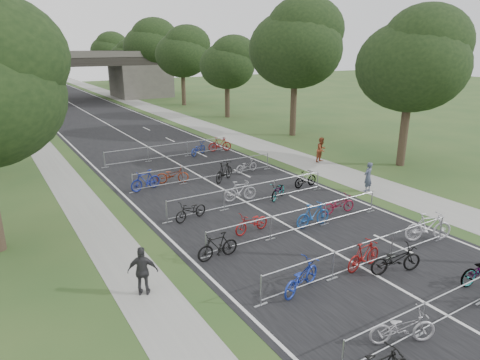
% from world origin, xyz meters
% --- Properties ---
extents(road, '(11.00, 140.00, 0.01)m').
position_xyz_m(road, '(0.00, 50.00, 0.01)').
color(road, black).
rests_on(road, ground).
extents(sidewalk_right, '(3.00, 140.00, 0.01)m').
position_xyz_m(sidewalk_right, '(8.00, 50.00, 0.01)').
color(sidewalk_right, gray).
rests_on(sidewalk_right, ground).
extents(sidewalk_left, '(2.00, 140.00, 0.01)m').
position_xyz_m(sidewalk_left, '(-7.50, 50.00, 0.01)').
color(sidewalk_left, gray).
rests_on(sidewalk_left, ground).
extents(lane_markings, '(0.12, 140.00, 0.00)m').
position_xyz_m(lane_markings, '(0.00, 50.00, 0.00)').
color(lane_markings, silver).
rests_on(lane_markings, ground).
extents(overpass_bridge, '(31.00, 8.00, 7.05)m').
position_xyz_m(overpass_bridge, '(0.00, 65.00, 3.53)').
color(overpass_bridge, '#484540').
rests_on(overpass_bridge, ground).
extents(tree_right_0, '(7.17, 7.17, 10.93)m').
position_xyz_m(tree_right_0, '(13.11, 15.93, 6.92)').
color(tree_right_0, '#33261C').
rests_on(tree_right_0, ground).
extents(tree_right_1, '(8.18, 8.18, 12.47)m').
position_xyz_m(tree_right_1, '(13.11, 27.93, 7.90)').
color(tree_right_1, '#33261C').
rests_on(tree_right_1, ground).
extents(tree_right_2, '(6.16, 6.16, 9.39)m').
position_xyz_m(tree_right_2, '(13.11, 39.93, 5.95)').
color(tree_right_2, '#33261C').
rests_on(tree_right_2, ground).
extents(tree_right_3, '(7.17, 7.17, 10.93)m').
position_xyz_m(tree_right_3, '(13.11, 51.93, 6.92)').
color(tree_right_3, '#33261C').
rests_on(tree_right_3, ground).
extents(tree_right_4, '(8.18, 8.18, 12.47)m').
position_xyz_m(tree_right_4, '(13.11, 63.93, 7.90)').
color(tree_right_4, '#33261C').
rests_on(tree_right_4, ground).
extents(tree_right_5, '(6.16, 6.16, 9.39)m').
position_xyz_m(tree_right_5, '(13.11, 75.93, 5.95)').
color(tree_right_5, '#33261C').
rests_on(tree_right_5, ground).
extents(tree_right_6, '(7.17, 7.17, 10.93)m').
position_xyz_m(tree_right_6, '(13.11, 87.93, 6.92)').
color(tree_right_6, '#33261C').
rests_on(tree_right_6, ground).
extents(barrier_row_1, '(9.70, 0.08, 1.10)m').
position_xyz_m(barrier_row_1, '(0.00, 3.60, 0.55)').
color(barrier_row_1, '#9C9FA4').
rests_on(barrier_row_1, ground).
extents(barrier_row_2, '(9.70, 0.08, 1.10)m').
position_xyz_m(barrier_row_2, '(0.00, 7.20, 0.55)').
color(barrier_row_2, '#9C9FA4').
rests_on(barrier_row_2, ground).
extents(barrier_row_3, '(9.70, 0.08, 1.10)m').
position_xyz_m(barrier_row_3, '(0.00, 11.00, 0.55)').
color(barrier_row_3, '#9C9FA4').
rests_on(barrier_row_3, ground).
extents(barrier_row_4, '(9.70, 0.08, 1.10)m').
position_xyz_m(barrier_row_4, '(0.00, 15.00, 0.55)').
color(barrier_row_4, '#9C9FA4').
rests_on(barrier_row_4, ground).
extents(barrier_row_5, '(9.70, 0.08, 1.10)m').
position_xyz_m(barrier_row_5, '(0.00, 20.00, 0.55)').
color(barrier_row_5, '#9C9FA4').
rests_on(barrier_row_5, ground).
extents(barrier_row_6, '(9.70, 0.08, 1.10)m').
position_xyz_m(barrier_row_6, '(0.00, 26.00, 0.55)').
color(barrier_row_6, '#9C9FA4').
rests_on(barrier_row_6, ground).
extents(bike_5, '(2.02, 1.40, 1.00)m').
position_xyz_m(bike_5, '(-2.26, 3.68, 0.50)').
color(bike_5, '#A8A6AE').
rests_on(bike_5, ground).
extents(bike_8, '(2.13, 1.33, 1.06)m').
position_xyz_m(bike_8, '(-2.98, 7.20, 0.53)').
color(bike_8, navy).
rests_on(bike_8, ground).
extents(bike_9, '(1.87, 0.72, 1.10)m').
position_xyz_m(bike_9, '(-0.03, 7.18, 0.55)').
color(bike_9, maroon).
rests_on(bike_9, ground).
extents(bike_10, '(2.15, 1.24, 1.07)m').
position_xyz_m(bike_10, '(0.73, 6.35, 0.53)').
color(bike_10, black).
rests_on(bike_10, ground).
extents(bike_11, '(2.15, 1.36, 1.26)m').
position_xyz_m(bike_11, '(4.10, 7.45, 0.63)').
color(bike_11, silver).
rests_on(bike_11, ground).
extents(bike_12, '(1.77, 0.53, 1.06)m').
position_xyz_m(bike_12, '(-4.26, 10.69, 0.53)').
color(bike_12, black).
rests_on(bike_12, ground).
extents(bike_13, '(1.86, 0.84, 0.95)m').
position_xyz_m(bike_13, '(-1.83, 12.01, 0.47)').
color(bike_13, maroon).
rests_on(bike_13, ground).
extents(bike_14, '(1.89, 0.57, 1.13)m').
position_xyz_m(bike_14, '(0.93, 11.13, 0.56)').
color(bike_14, '#1B4C97').
rests_on(bike_14, ground).
extents(bike_15, '(1.84, 0.87, 0.93)m').
position_xyz_m(bike_15, '(3.08, 11.72, 0.46)').
color(bike_15, maroon).
rests_on(bike_15, ground).
extents(bike_16, '(1.90, 1.07, 0.95)m').
position_xyz_m(bike_16, '(-3.50, 14.72, 0.47)').
color(bike_16, black).
rests_on(bike_16, ground).
extents(bike_17, '(1.91, 0.86, 1.11)m').
position_xyz_m(bike_17, '(-0.16, 15.73, 0.55)').
color(bike_17, '#97979D').
rests_on(bike_17, ground).
extents(bike_18, '(1.79, 1.43, 0.91)m').
position_xyz_m(bike_18, '(1.78, 14.95, 0.46)').
color(bike_18, '#9C9FA4').
rests_on(bike_18, ground).
extents(bike_19, '(1.65, 0.53, 0.98)m').
position_xyz_m(bike_19, '(4.30, 15.71, 0.49)').
color(bike_19, '#9C9FA4').
rests_on(bike_19, ground).
extents(bike_20, '(1.98, 0.95, 1.15)m').
position_xyz_m(bike_20, '(-3.83, 20.07, 0.57)').
color(bike_20, navy).
rests_on(bike_20, ground).
extents(bike_21, '(2.03, 1.26, 1.01)m').
position_xyz_m(bike_21, '(-2.01, 20.46, 0.50)').
color(bike_21, maroon).
rests_on(bike_21, ground).
extents(bike_22, '(2.03, 1.58, 1.22)m').
position_xyz_m(bike_22, '(0.82, 19.17, 0.61)').
color(bike_22, black).
rests_on(bike_22, ground).
extents(bike_23, '(1.72, 0.79, 0.87)m').
position_xyz_m(bike_23, '(3.00, 20.09, 0.44)').
color(bike_23, '#ADACB4').
rests_on(bike_23, ground).
extents(bike_26, '(1.92, 1.55, 0.98)m').
position_xyz_m(bike_26, '(2.33, 25.84, 0.49)').
color(bike_26, navy).
rests_on(bike_26, ground).
extents(bike_27, '(1.90, 0.96, 1.10)m').
position_xyz_m(bike_27, '(4.30, 26.04, 0.55)').
color(bike_27, maroon).
rests_on(bike_27, ground).
extents(pedestrian_a, '(0.68, 0.51, 1.69)m').
position_xyz_m(pedestrian_a, '(6.80, 13.29, 0.85)').
color(pedestrian_a, '#394256').
rests_on(pedestrian_a, ground).
extents(pedestrian_b, '(0.99, 0.85, 1.75)m').
position_xyz_m(pedestrian_b, '(8.89, 19.51, 0.88)').
color(pedestrian_b, brown).
rests_on(pedestrian_b, ground).
extents(pedestrian_c, '(1.08, 0.84, 1.71)m').
position_xyz_m(pedestrian_c, '(-7.55, 9.78, 0.86)').
color(pedestrian_c, '#2C2B2E').
rests_on(pedestrian_c, ground).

